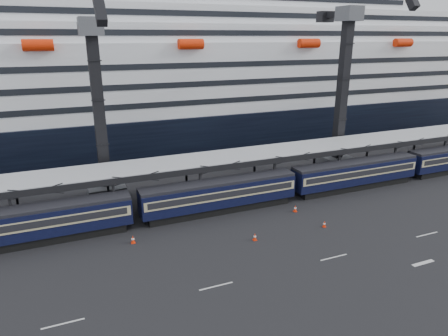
{
  "coord_description": "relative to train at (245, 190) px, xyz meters",
  "views": [
    {
      "loc": [
        -24.39,
        -30.7,
        19.88
      ],
      "look_at": [
        -7.46,
        10.0,
        5.36
      ],
      "focal_mm": 32.0,
      "sensor_mm": 36.0,
      "label": 1
    }
  ],
  "objects": [
    {
      "name": "crane_dark_mid",
      "position": [
        19.65,
        7.59,
        11.16
      ],
      "size": [
        4.5,
        18.24,
        39.64
      ],
      "color": "#484A4F",
      "rests_on": "ground"
    },
    {
      "name": "lane_markings",
      "position": [
        12.8,
        -15.23,
        -2.19
      ],
      "size": [
        111.0,
        4.27,
        0.02
      ],
      "color": "beige",
      "rests_on": "ground"
    },
    {
      "name": "traffic_cone_c",
      "position": [
        -2.75,
        -8.09,
        -1.81
      ],
      "size": [
        0.4,
        0.4,
        0.8
      ],
      "color": "red",
      "rests_on": "ground"
    },
    {
      "name": "canopy",
      "position": [
        4.65,
        4.0,
        3.05
      ],
      "size": [
        130.0,
        6.25,
        5.53
      ],
      "color": "#A1A4AA",
      "rests_on": "ground"
    },
    {
      "name": "crane_dark_near",
      "position": [
        -15.35,
        8.59,
        9.73
      ],
      "size": [
        4.5,
        17.75,
        35.08
      ],
      "color": "#484A4F",
      "rests_on": "ground"
    },
    {
      "name": "traffic_cone_b",
      "position": [
        -14.42,
        -3.88,
        -1.78
      ],
      "size": [
        0.42,
        0.42,
        0.85
      ],
      "color": "red",
      "rests_on": "ground"
    },
    {
      "name": "train",
      "position": [
        0.0,
        0.0,
        0.0
      ],
      "size": [
        133.05,
        3.0,
        4.05
      ],
      "color": "black",
      "rests_on": "ground"
    },
    {
      "name": "traffic_cone_d",
      "position": [
        4.9,
        -3.62,
        -1.79
      ],
      "size": [
        0.42,
        0.42,
        0.84
      ],
      "color": "red",
      "rests_on": "ground"
    },
    {
      "name": "ground",
      "position": [
        4.65,
        -10.0,
        -2.2
      ],
      "size": [
        260.0,
        260.0,
        0.0
      ],
      "primitive_type": "plane",
      "color": "black",
      "rests_on": "ground"
    },
    {
      "name": "traffic_cone_e",
      "position": [
        5.67,
        -8.32,
        -1.84
      ],
      "size": [
        0.36,
        0.36,
        0.73
      ],
      "color": "red",
      "rests_on": "ground"
    },
    {
      "name": "cruise_ship",
      "position": [
        3.57,
        35.99,
        10.14
      ],
      "size": [
        214.09,
        28.84,
        34.0
      ],
      "color": "black",
      "rests_on": "ground"
    }
  ]
}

